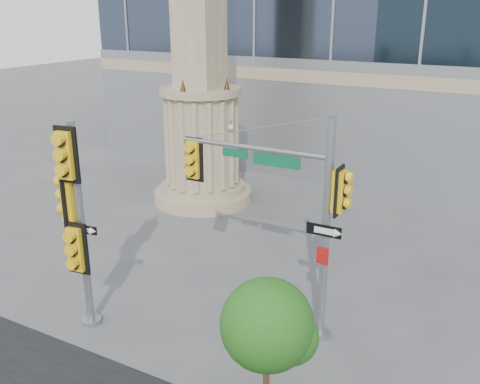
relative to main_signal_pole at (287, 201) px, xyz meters
The scene contains 5 objects.
ground 4.20m from the main_signal_pole, 133.11° to the right, with size 120.00×120.00×0.00m, color #545456.
monument 10.70m from the main_signal_pole, 134.55° to the left, with size 4.40×4.40×16.60m.
main_signal_pole is the anchor object (origin of this frame).
secondary_signal_pole 5.47m from the main_signal_pole, 151.28° to the right, with size 1.03×0.75×5.73m.
street_tree 3.73m from the main_signal_pole, 71.68° to the right, with size 2.02×1.97×3.15m.
Camera 1 is at (6.48, -10.33, 8.38)m, focal length 40.00 mm.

